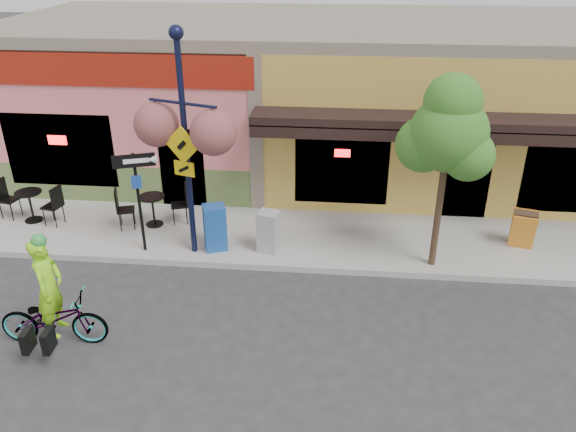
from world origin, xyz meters
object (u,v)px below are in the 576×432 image
object	(u,v)px
cyclist_rider	(52,299)
lamp_post	(186,148)
one_way_sign	(139,203)
bicycle	(54,319)
newspaper_box_blue	(215,227)
newspaper_box_grey	(269,232)
street_tree	(443,175)
building	(306,93)

from	to	relation	value
cyclist_rider	lamp_post	distance (m)	4.08
cyclist_rider	one_way_sign	bearing A→B (deg)	-13.91
bicycle	lamp_post	distance (m)	4.30
newspaper_box_blue	newspaper_box_grey	bearing A→B (deg)	-19.17
bicycle	newspaper_box_grey	world-z (taller)	newspaper_box_grey
cyclist_rider	newspaper_box_grey	distance (m)	4.89
newspaper_box_grey	street_tree	world-z (taller)	street_tree
lamp_post	cyclist_rider	bearing A→B (deg)	-99.71
cyclist_rider	one_way_sign	size ratio (longest dim) A/B	0.80
newspaper_box_blue	building	bearing A→B (deg)	54.76
building	cyclist_rider	distance (m)	10.60
cyclist_rider	bicycle	bearing A→B (deg)	85.93
building	newspaper_box_grey	world-z (taller)	building
building	newspaper_box_grey	bearing A→B (deg)	-93.74
one_way_sign	cyclist_rider	bearing A→B (deg)	-119.80
bicycle	newspaper_box_blue	xyz separation A→B (m)	(2.25, 3.43, 0.18)
building	newspaper_box_grey	xyz separation A→B (m)	(-0.41, -6.33, -1.61)
cyclist_rider	street_tree	size ratio (longest dim) A/B	0.44
building	bicycle	world-z (taller)	building
building	lamp_post	distance (m)	6.87
bicycle	newspaper_box_grey	size ratio (longest dim) A/B	2.00
cyclist_rider	building	bearing A→B (deg)	-25.58
lamp_post	one_way_sign	distance (m)	1.77
cyclist_rider	lamp_post	xyz separation A→B (m)	(1.72, 3.27, 1.73)
building	lamp_post	world-z (taller)	lamp_post
bicycle	one_way_sign	size ratio (longest dim) A/B	0.82
cyclist_rider	one_way_sign	distance (m)	3.28
building	lamp_post	xyz separation A→B (m)	(-2.14, -6.52, 0.43)
bicycle	lamp_post	world-z (taller)	lamp_post
one_way_sign	newspaper_box_blue	xyz separation A→B (m)	(1.64, 0.22, -0.65)
lamp_post	street_tree	bearing A→B (deg)	17.40
newspaper_box_blue	street_tree	size ratio (longest dim) A/B	0.25
street_tree	lamp_post	bearing A→B (deg)	179.39
cyclist_rider	one_way_sign	xyz separation A→B (m)	(0.56, 3.20, 0.39)
one_way_sign	newspaper_box_grey	size ratio (longest dim) A/B	2.43
lamp_post	bicycle	bearing A→B (deg)	-100.40
cyclist_rider	newspaper_box_grey	xyz separation A→B (m)	(3.44, 3.46, -0.31)
lamp_post	building	bearing A→B (deg)	89.85
street_tree	one_way_sign	bearing A→B (deg)	-179.93
one_way_sign	newspaper_box_blue	world-z (taller)	one_way_sign
newspaper_box_blue	newspaper_box_grey	distance (m)	1.25
one_way_sign	newspaper_box_blue	distance (m)	1.78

